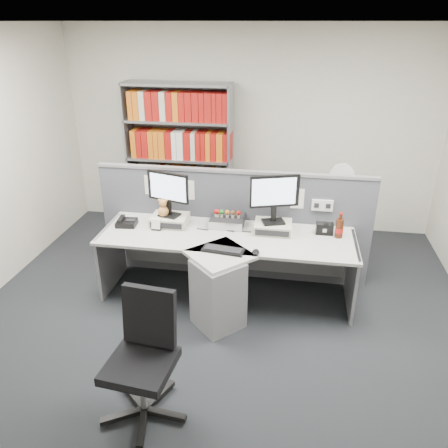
% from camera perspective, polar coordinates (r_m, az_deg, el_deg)
% --- Properties ---
extents(ground, '(5.50, 5.50, 0.00)m').
position_cam_1_polar(ground, '(4.22, -1.48, -15.16)').
color(ground, '#25282C').
rests_on(ground, ground).
extents(room_shell, '(5.04, 5.54, 2.72)m').
position_cam_1_polar(room_shell, '(3.37, -1.81, 8.92)').
color(room_shell, beige).
rests_on(room_shell, ground).
extents(partition, '(3.00, 0.08, 1.27)m').
position_cam_1_polar(partition, '(4.92, 1.18, 0.01)').
color(partition, '#50525B').
rests_on(partition, ground).
extents(desk, '(2.60, 1.20, 0.72)m').
position_cam_1_polar(desk, '(4.44, -0.12, -5.74)').
color(desk, '#B8B9B2').
rests_on(desk, ground).
extents(monitor_riser_left, '(0.38, 0.31, 0.10)m').
position_cam_1_polar(monitor_riser_left, '(4.76, -7.01, 0.51)').
color(monitor_riser_left, beige).
rests_on(monitor_riser_left, desk).
extents(monitor_riser_right, '(0.38, 0.31, 0.10)m').
position_cam_1_polar(monitor_riser_right, '(4.59, 6.31, -0.40)').
color(monitor_riser_right, beige).
rests_on(monitor_riser_right, desk).
extents(monitor_left, '(0.46, 0.20, 0.48)m').
position_cam_1_polar(monitor_left, '(4.63, -7.22, 4.32)').
color(monitor_left, black).
rests_on(monitor_left, monitor_riser_left).
extents(monitor_right, '(0.49, 0.22, 0.51)m').
position_cam_1_polar(monitor_right, '(4.45, 6.52, 3.73)').
color(monitor_right, black).
rests_on(monitor_right, monitor_riser_right).
extents(desktop_pc, '(0.35, 0.31, 0.09)m').
position_cam_1_polar(desktop_pc, '(4.71, 0.46, 0.42)').
color(desktop_pc, black).
rests_on(desktop_pc, desk).
extents(figurines, '(0.29, 0.05, 0.09)m').
position_cam_1_polar(figurines, '(4.66, 0.23, 1.44)').
color(figurines, beige).
rests_on(figurines, desktop_pc).
extents(keyboard, '(0.42, 0.20, 0.03)m').
position_cam_1_polar(keyboard, '(4.19, -0.11, -3.35)').
color(keyboard, black).
rests_on(keyboard, desk).
extents(mouse, '(0.07, 0.11, 0.04)m').
position_cam_1_polar(mouse, '(4.15, 4.10, -3.63)').
color(mouse, black).
rests_on(mouse, desk).
extents(desk_phone, '(0.22, 0.21, 0.09)m').
position_cam_1_polar(desk_phone, '(4.82, -12.47, 0.20)').
color(desk_phone, black).
rests_on(desk_phone, desk).
extents(desk_calendar, '(0.10, 0.08, 0.12)m').
position_cam_1_polar(desk_calendar, '(4.65, -8.69, -0.13)').
color(desk_calendar, black).
rests_on(desk_calendar, desk).
extents(plush_toy, '(0.11, 0.11, 0.20)m').
position_cam_1_polar(plush_toy, '(4.70, -7.83, 1.93)').
color(plush_toy, '#CD8944').
rests_on(plush_toy, monitor_riser_left).
extents(speaker, '(0.17, 0.10, 0.12)m').
position_cam_1_polar(speaker, '(4.63, 12.81, -0.57)').
color(speaker, black).
rests_on(speaker, desk).
extents(cola_bottle, '(0.08, 0.08, 0.27)m').
position_cam_1_polar(cola_bottle, '(4.57, 14.63, -0.52)').
color(cola_bottle, '#3F190A').
rests_on(cola_bottle, desk).
extents(shelving_unit, '(1.41, 0.40, 2.00)m').
position_cam_1_polar(shelving_unit, '(6.08, -5.70, 8.07)').
color(shelving_unit, gray).
rests_on(shelving_unit, ground).
extents(filing_cabinet, '(0.45, 0.61, 0.70)m').
position_cam_1_polar(filing_cabinet, '(5.71, 14.21, -0.43)').
color(filing_cabinet, gray).
rests_on(filing_cabinet, ground).
extents(desk_fan, '(0.29, 0.17, 0.48)m').
position_cam_1_polar(desk_fan, '(5.48, 14.91, 5.77)').
color(desk_fan, white).
rests_on(desk_fan, filing_cabinet).
extents(office_chair, '(0.63, 0.64, 0.97)m').
position_cam_1_polar(office_chair, '(3.38, -10.25, -16.07)').
color(office_chair, silver).
rests_on(office_chair, ground).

